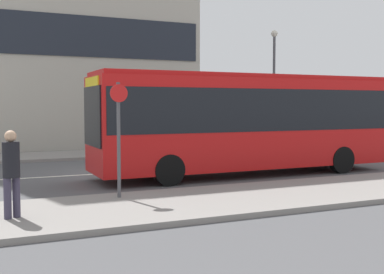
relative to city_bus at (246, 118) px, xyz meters
name	(u,v)px	position (x,y,z in m)	size (l,w,h in m)	color
ground_plane	(114,173)	(-4.09, 2.26, -1.99)	(120.00, 120.00, 0.00)	#4F4F51
sidewalk_near	(182,204)	(-4.09, -3.99, -1.92)	(44.00, 3.50, 0.13)	gray
sidewalk_far	(80,155)	(-4.09, 8.51, -1.92)	(44.00, 3.50, 0.13)	gray
lane_centerline	(114,173)	(-4.09, 2.26, -1.98)	(41.80, 0.16, 0.01)	silver
city_bus	(246,118)	(0.00, 0.00, 0.00)	(10.72, 2.46, 3.46)	red
parked_car_0	(317,140)	(7.64, 5.62, -1.38)	(4.21, 1.81, 1.26)	silver
parked_car_1	(383,137)	(12.39, 5.79, -1.35)	(4.10, 1.87, 1.35)	silver
pedestrian_near_stop	(11,168)	(-7.93, -4.15, -0.83)	(0.34, 0.34, 1.79)	#383347
bus_stop_sign	(119,131)	(-5.34, -2.90, -0.19)	(0.44, 0.12, 2.86)	#4C4C51
street_lamp	(274,76)	(6.17, 7.48, 2.04)	(0.36, 0.36, 6.31)	#4C4C51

